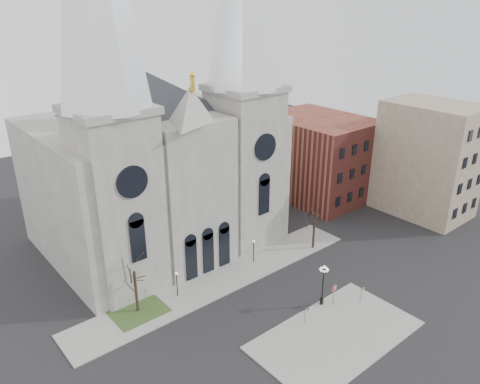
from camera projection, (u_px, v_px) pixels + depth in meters
ground at (282, 324)px, 50.96m from camera, size 160.00×160.00×0.00m
sidewalk_near at (336, 335)px, 49.18m from camera, size 18.00×10.00×0.14m
sidewalk_far at (220, 280)px, 58.71m from camera, size 40.00×6.00×0.14m
grass_patch at (138, 311)px, 52.91m from camera, size 6.00×5.00×0.18m
cathedral at (161, 118)px, 59.93m from camera, size 33.00×26.66×54.00m
bg_building_brick at (317, 157)px, 81.52m from camera, size 14.00×18.00×14.00m
bg_building_tan at (428, 159)px, 74.16m from camera, size 10.00×14.00×18.00m
tree_left at (134, 269)px, 50.77m from camera, size 3.20×3.20×7.50m
tree_right at (315, 220)px, 64.45m from camera, size 3.20×3.20×6.00m
ped_lamp_left at (177, 280)px, 54.64m from camera, size 0.32×0.32×3.26m
ped_lamp_right at (254, 247)px, 61.73m from camera, size 0.32×0.32×3.26m
stop_sign at (334, 290)px, 53.41m from camera, size 0.90×0.25×2.54m
globe_lamp at (323, 280)px, 52.78m from camera, size 1.15×1.15×5.13m
one_way_sign at (305, 313)px, 50.28m from camera, size 0.87×0.20×1.99m
street_name_sign at (361, 294)px, 53.85m from camera, size 0.64×0.08×2.01m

